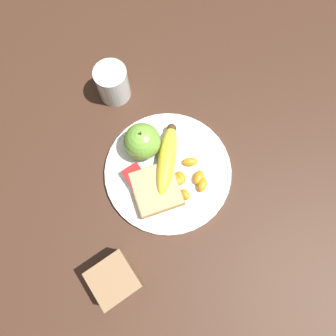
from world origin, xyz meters
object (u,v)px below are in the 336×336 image
apple (142,141)px  jam_packet (135,177)px  bread_slice (156,189)px  fork (165,158)px  plate (168,171)px  condiment_caddy (115,280)px  banana (167,159)px  juice_glass (113,84)px

apple → jam_packet: size_ratio=1.81×
bread_slice → fork: bread_slice is taller
plate → condiment_caddy: condiment_caddy is taller
apple → bread_slice: apple is taller
banana → condiment_caddy: bearing=123.9°
apple → jam_packet: (-0.05, 0.05, -0.03)m
bread_slice → banana: bearing=-53.7°
jam_packet → juice_glass: bearing=-19.9°
apple → fork: apple is taller
plate → juice_glass: (0.23, -0.01, 0.03)m
apple → jam_packet: bearing=133.0°
apple → banana: apple is taller
banana → jam_packet: banana is taller
jam_packet → fork: bearing=-88.8°
apple → banana: bearing=-155.4°
apple → fork: size_ratio=0.50×
plate → banana: banana is taller
bread_slice → fork: 0.07m
juice_glass → bread_slice: size_ratio=0.72×
juice_glass → jam_packet: (-0.21, 0.07, -0.02)m
jam_packet → apple: bearing=-47.0°
fork → condiment_caddy: 0.27m
plate → bread_slice: bread_slice is taller
apple → bread_slice: bearing=162.6°
banana → fork: (0.01, -0.00, -0.02)m
condiment_caddy → apple: bearing=-43.7°
apple → bread_slice: size_ratio=0.72×
juice_glass → jam_packet: bearing=160.1°
jam_packet → plate: bearing=-110.6°
plate → juice_glass: size_ratio=3.18×
fork → banana: bearing=103.4°
bread_slice → jam_packet: bearing=25.3°
apple → fork: bearing=-151.2°
bread_slice → jam_packet: size_ratio=2.51×
plate → condiment_caddy: size_ratio=3.52×
plate → apple: (0.07, 0.01, 0.04)m
fork → condiment_caddy: (-0.15, 0.22, 0.02)m
jam_packet → condiment_caddy: 0.21m
fork → apple: bearing=-43.0°
apple → condiment_caddy: 0.28m
plate → apple: 0.09m
banana → condiment_caddy: condiment_caddy is taller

